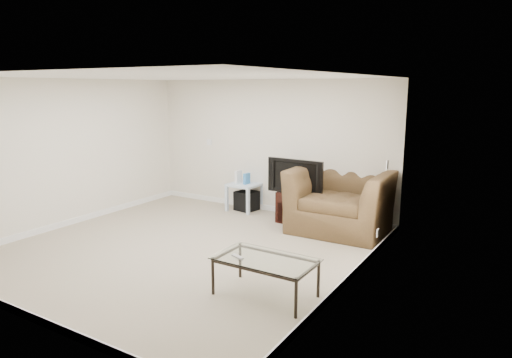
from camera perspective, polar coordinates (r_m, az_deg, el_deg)
The scene contains 18 objects.
floor at distance 6.94m, azimuth -8.80°, elevation -8.56°, with size 5.00×5.00×0.00m, color tan.
ceiling at distance 6.53m, azimuth -9.48°, elevation 12.52°, with size 5.00×5.00×0.00m, color white.
wall_back at distance 8.66m, azimuth 1.64°, elevation 4.07°, with size 5.00×0.02×2.50m, color silver.
wall_left at distance 8.45m, azimuth -22.21°, elevation 3.04°, with size 0.02×5.00×2.50m, color silver.
wall_right at distance 5.38m, azimuth 11.67°, elevation -0.70°, with size 0.02×5.00×2.50m, color silver.
plate_back at distance 9.41m, azimuth -5.85°, elevation 4.61°, with size 0.12×0.02×0.12m, color white.
plate_right_switch at distance 6.89m, azimuth 16.09°, elevation 1.72°, with size 0.02×0.09×0.13m, color white.
plate_right_outlet at distance 6.82m, azimuth 14.97°, elevation -6.52°, with size 0.02×0.08×0.12m, color white.
tv_stand at distance 8.07m, azimuth 5.27°, elevation -3.58°, with size 0.66×0.46×0.55m, color black, non-canonical shape.
dvd_player at distance 7.99m, azimuth 5.16°, elevation -2.37°, with size 0.37×0.26×0.05m, color black.
television at distance 7.91m, azimuth 5.25°, elevation 0.41°, with size 0.97×0.19×0.60m, color black.
side_table at distance 8.86m, azimuth -1.44°, elevation -2.23°, with size 0.55×0.55×0.53m, color silver, non-canonical shape.
subwoofer at distance 8.88m, azimuth -1.18°, elevation -2.72°, with size 0.37×0.37×0.37m, color black.
game_console at distance 8.84m, azimuth -2.24°, elevation 0.29°, with size 0.06×0.18×0.24m, color white.
game_case at distance 8.73m, azimuth -1.17°, elevation 0.05°, with size 0.06×0.15×0.21m, color #337FCC.
recliner at distance 7.66m, azimuth 10.73°, elevation -1.29°, with size 1.60×1.04×1.40m, color #4D371F.
coffee_table at distance 5.33m, azimuth 1.17°, elevation -12.18°, with size 1.15×0.65×0.45m, color black, non-canonical shape.
remote at distance 5.27m, azimuth -2.32°, elevation -9.68°, with size 0.18×0.05×0.02m, color #B2B2B7.
Camera 1 is at (4.24, -4.97, 2.36)m, focal length 32.00 mm.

